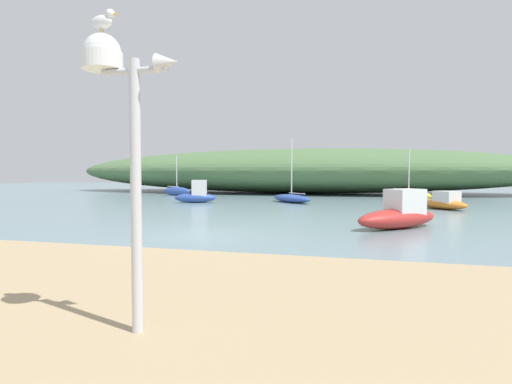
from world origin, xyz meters
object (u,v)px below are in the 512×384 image
Objects in this scene: seagull_on_radar at (103,20)px; motorboat_outer_mooring at (400,214)px; sailboat_mid_channel at (409,195)px; motorboat_by_sandbar at (443,202)px; motorboat_far_right at (197,195)px; sailboat_east_reach at (177,191)px; mast_structure at (116,94)px; sailboat_centre_water at (291,198)px.

motorboat_outer_mooring is at bearing 70.97° from seagull_on_radar.
sailboat_mid_channel is 6.64m from motorboat_by_sandbar.
motorboat_far_right is (-14.88, 0.94, 0.16)m from motorboat_by_sandbar.
sailboat_east_reach is at bearing 124.20° from motorboat_far_right.
sailboat_mid_channel is 1.32× the size of motorboat_far_right.
sailboat_east_reach is (-13.33, 28.69, -2.46)m from mast_structure.
motorboat_far_right is at bearing 141.03° from motorboat_outer_mooring.
motorboat_far_right reaches higher than motorboat_by_sandbar.
motorboat_by_sandbar is 1.15× the size of motorboat_far_right.
seagull_on_radar is 31.75m from sailboat_east_reach.
sailboat_mid_channel is 18.90m from sailboat_east_reach.
motorboat_outer_mooring is at bearing -62.49° from sailboat_centre_water.
mast_structure reaches higher than motorboat_far_right.
sailboat_east_reach is at bearing 134.82° from motorboat_outer_mooring.
sailboat_east_reach is (-18.81, 1.92, -0.01)m from sailboat_mid_channel.
sailboat_mid_channel is 1.08× the size of motorboat_outer_mooring.
sailboat_mid_channel is 15.41m from motorboat_outer_mooring.
motorboat_by_sandbar is at bearing -3.63° from motorboat_far_right.
sailboat_east_reach is at bearing 114.67° from seagull_on_radar.
motorboat_by_sandbar is at bearing -22.93° from sailboat_east_reach.
seagull_on_radar is 0.11× the size of motorboat_by_sandbar.
sailboat_mid_channel is 14.80m from motorboat_far_right.
seagull_on_radar reaches higher than motorboat_by_sandbar.
mast_structure is 0.77× the size of sailboat_centre_water.
sailboat_centre_water reaches higher than mast_structure.
seagull_on_radar is 0.13× the size of motorboat_far_right.
sailboat_centre_water is (-7.67, -3.81, -0.11)m from sailboat_mid_channel.
sailboat_east_reach is at bearing 152.78° from sailboat_centre_water.
sailboat_east_reach is (-11.14, 5.73, 0.10)m from sailboat_centre_water.
seagull_on_radar is 0.11× the size of sailboat_east_reach.
motorboat_outer_mooring is at bearing -38.97° from motorboat_far_right.
motorboat_outer_mooring is (3.95, 11.46, -3.16)m from seagull_on_radar.
sailboat_east_reach is 9.08m from motorboat_far_right.
seagull_on_radar is at bearing -101.86° from sailboat_mid_channel.
motorboat_far_right is at bearing 110.87° from seagull_on_radar.
motorboat_outer_mooring is 15.47m from motorboat_far_right.
sailboat_mid_channel is at bearing -5.83° from sailboat_east_reach.
motorboat_far_right is at bearing -157.80° from sailboat_mid_channel.
motorboat_outer_mooring is 24.30m from sailboat_east_reach.
sailboat_centre_water is at bearing 95.45° from mast_structure.
seagull_on_radar is at bearing -65.33° from sailboat_east_reach.
motorboat_by_sandbar is 14.91m from motorboat_far_right.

